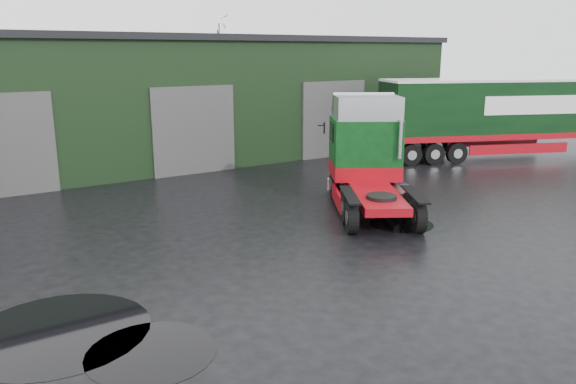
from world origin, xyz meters
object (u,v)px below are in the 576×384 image
(hero_tractor, at_px, (374,157))
(lorry_right, at_px, (497,118))
(warehouse, at_px, (148,96))
(wash_bucket, at_px, (404,189))
(tree_back_b, at_px, (205,75))

(hero_tractor, distance_m, lorry_right, 13.29)
(lorry_right, bearing_deg, warehouse, -104.43)
(wash_bucket, xyz_separation_m, tree_back_b, (2.49, 24.00, 3.58))
(lorry_right, bearing_deg, hero_tractor, -48.38)
(wash_bucket, bearing_deg, warehouse, 111.47)
(lorry_right, height_order, tree_back_b, tree_back_b)
(warehouse, relative_size, hero_tractor, 5.03)
(lorry_right, xyz_separation_m, tree_back_b, (-7.00, 21.00, 1.66))
(wash_bucket, bearing_deg, lorry_right, 17.55)
(warehouse, xyz_separation_m, hero_tractor, (2.50, -15.50, -1.16))
(wash_bucket, relative_size, tree_back_b, 0.05)
(hero_tractor, height_order, tree_back_b, tree_back_b)
(warehouse, distance_m, lorry_right, 18.63)
(tree_back_b, bearing_deg, wash_bucket, -95.93)
(hero_tractor, bearing_deg, tree_back_b, 108.60)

